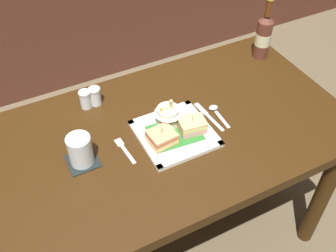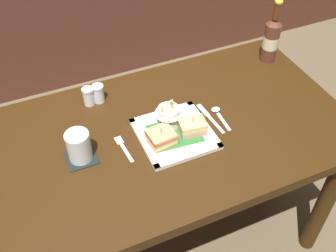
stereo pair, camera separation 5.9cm
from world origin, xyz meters
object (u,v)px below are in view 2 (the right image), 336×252
object	(u,v)px
knife	(209,117)
sandwich_half_right	(192,127)
dining_table	(162,152)
water_glass	(79,147)
fork	(123,147)
fries_cup	(169,113)
salt_shaker	(89,97)
beer_bottle	(271,39)
square_plate	(175,134)
sandwich_half_left	(161,137)
spoon	(218,113)
pepper_shaker	(99,94)

from	to	relation	value
knife	sandwich_half_right	bearing A→B (deg)	-152.05
dining_table	knife	world-z (taller)	knife
water_glass	fork	size ratio (longest dim) A/B	0.81
fries_cup	salt_shaker	distance (m)	0.33
beer_bottle	salt_shaker	xyz separation A→B (m)	(-0.79, 0.03, -0.07)
fries_cup	beer_bottle	bearing A→B (deg)	20.18
dining_table	square_plate	distance (m)	0.12
knife	fork	bearing A→B (deg)	-177.31
sandwich_half_left	fork	world-z (taller)	sandwich_half_left
beer_bottle	water_glass	size ratio (longest dim) A/B	2.56
fries_cup	fork	distance (m)	0.20
fries_cup	beer_bottle	size ratio (longest dim) A/B	0.43
sandwich_half_right	beer_bottle	distance (m)	0.58
square_plate	fries_cup	bearing A→B (deg)	89.15
square_plate	fork	size ratio (longest dim) A/B	1.92
sandwich_half_right	water_glass	bearing A→B (deg)	172.53
beer_bottle	spoon	bearing A→B (deg)	-148.87
sandwich_half_left	sandwich_half_right	size ratio (longest dim) A/B	0.95
sandwich_half_right	beer_bottle	xyz separation A→B (m)	(0.50, 0.28, 0.07)
square_plate	water_glass	bearing A→B (deg)	174.20
sandwich_half_right	square_plate	bearing A→B (deg)	163.55
spoon	sandwich_half_right	bearing A→B (deg)	-157.32
square_plate	salt_shaker	size ratio (longest dim) A/B	3.52
square_plate	spoon	size ratio (longest dim) A/B	1.95
fries_cup	sandwich_half_right	bearing A→B (deg)	-50.88
square_plate	beer_bottle	bearing A→B (deg)	24.89
dining_table	sandwich_half_right	xyz separation A→B (m)	(0.10, -0.05, 0.13)
sandwich_half_right	fries_cup	distance (m)	0.10
sandwich_half_right	pepper_shaker	world-z (taller)	sandwich_half_right
water_glass	fries_cup	bearing A→B (deg)	3.63
dining_table	fries_cup	xyz separation A→B (m)	(0.04, 0.02, 0.16)
square_plate	salt_shaker	distance (m)	0.37
sandwich_half_left	dining_table	bearing A→B (deg)	66.60
sandwich_half_right	pepper_shaker	distance (m)	0.39
sandwich_half_left	water_glass	bearing A→B (deg)	169.31
beer_bottle	salt_shaker	size ratio (longest dim) A/B	3.80
spoon	fries_cup	bearing A→B (deg)	175.38
sandwich_half_right	beer_bottle	size ratio (longest dim) A/B	0.37
dining_table	sandwich_half_right	size ratio (longest dim) A/B	13.78
dining_table	fries_cup	world-z (taller)	fries_cup
fries_cup	square_plate	bearing A→B (deg)	-90.85
fork	sandwich_half_right	bearing A→B (deg)	-8.12
fork	knife	bearing A→B (deg)	2.69
square_plate	beer_bottle	size ratio (longest dim) A/B	0.93
sandwich_half_right	spoon	xyz separation A→B (m)	(0.13, 0.06, -0.03)
square_plate	knife	bearing A→B (deg)	12.17
sandwich_half_left	spoon	xyz separation A→B (m)	(0.25, 0.06, -0.03)
fork	water_glass	bearing A→B (deg)	173.63
fries_cup	fork	bearing A→B (deg)	-168.82
dining_table	knife	bearing A→B (deg)	0.92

